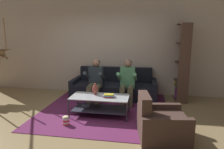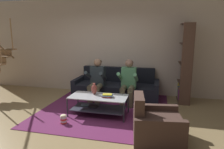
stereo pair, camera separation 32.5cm
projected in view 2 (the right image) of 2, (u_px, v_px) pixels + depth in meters
name	position (u px, v px, depth m)	size (l,w,h in m)	color
ground	(77.00, 123.00, 4.13)	(16.80, 16.80, 0.00)	#927B53
back_partition	(107.00, 46.00, 6.19)	(8.40, 0.12, 2.90)	beige
couch	(116.00, 88.00, 5.84)	(2.43, 0.87, 0.84)	black
person_seated_left	(97.00, 79.00, 5.37)	(0.50, 0.58, 1.17)	brown
person_seated_right	(128.00, 80.00, 5.17)	(0.50, 0.58, 1.18)	brown
coffee_table	(98.00, 102.00, 4.52)	(1.30, 0.61, 0.44)	#B0B3BC
area_rug	(107.00, 106.00, 5.11)	(3.00, 3.35, 0.01)	#61224D
vase	(94.00, 89.00, 4.61)	(0.13, 0.13, 0.26)	brown
book_stack	(107.00, 96.00, 4.41)	(0.25, 0.18, 0.07)	red
bookshelf	(185.00, 72.00, 5.52)	(0.30, 0.96, 2.10)	#50372D
armchair	(155.00, 125.00, 3.45)	(0.93, 0.91, 0.80)	#47312A
popcorn_tub	(64.00, 119.00, 4.10)	(0.13, 0.13, 0.20)	red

